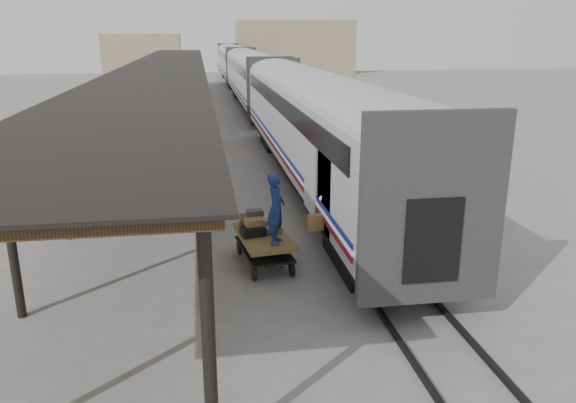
% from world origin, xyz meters
% --- Properties ---
extents(ground, '(160.00, 160.00, 0.00)m').
position_xyz_m(ground, '(0.00, 0.00, 0.00)').
color(ground, slate).
rests_on(ground, ground).
extents(train, '(3.45, 76.01, 4.01)m').
position_xyz_m(train, '(3.19, 33.79, 2.69)').
color(train, silver).
rests_on(train, ground).
extents(canopy, '(4.90, 64.30, 4.15)m').
position_xyz_m(canopy, '(-3.40, 24.00, 4.00)').
color(canopy, '#422B19').
rests_on(canopy, ground).
extents(rails, '(1.54, 150.00, 0.12)m').
position_xyz_m(rails, '(3.20, 34.00, 0.06)').
color(rails, black).
rests_on(rails, ground).
extents(building_far, '(18.00, 10.00, 8.00)m').
position_xyz_m(building_far, '(14.00, 78.00, 4.00)').
color(building_far, tan).
rests_on(building_far, ground).
extents(building_left, '(12.00, 8.00, 6.00)m').
position_xyz_m(building_left, '(-10.00, 82.00, 3.00)').
color(building_left, tan).
rests_on(building_left, ground).
extents(baggage_cart, '(1.55, 2.54, 0.86)m').
position_xyz_m(baggage_cart, '(0.23, 0.11, 0.65)').
color(baggage_cart, brown).
rests_on(baggage_cart, ground).
extents(suitcase_stack, '(1.14, 1.20, 0.57)m').
position_xyz_m(suitcase_stack, '(0.07, 0.42, 1.06)').
color(suitcase_stack, '#3A3B3D').
rests_on(suitcase_stack, baggage_cart).
extents(luggage_tug, '(0.89, 1.37, 1.17)m').
position_xyz_m(luggage_tug, '(-1.29, 17.37, 0.54)').
color(luggage_tug, maroon).
rests_on(luggage_tug, ground).
extents(porter, '(0.63, 0.78, 1.86)m').
position_xyz_m(porter, '(0.48, -0.54, 1.79)').
color(porter, navy).
rests_on(porter, baggage_cart).
extents(pedestrian, '(1.16, 0.68, 1.86)m').
position_xyz_m(pedestrian, '(-2.57, 10.74, 0.93)').
color(pedestrian, black).
rests_on(pedestrian, ground).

